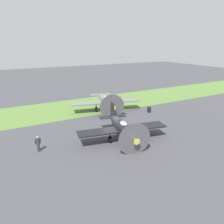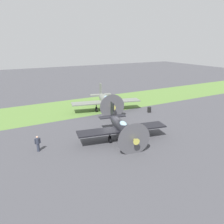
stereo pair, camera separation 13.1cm
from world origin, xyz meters
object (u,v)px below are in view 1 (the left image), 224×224
at_px(airplane_lead, 122,127).
at_px(fuel_drum, 149,110).
at_px(ground_crew_chief, 38,143).
at_px(airplane_wingman, 106,100).

xyz_separation_m(airplane_lead, fuel_drum, (-9.40, -6.82, -1.13)).
distance_m(ground_crew_chief, fuel_drum, 19.34).
height_order(airplane_lead, ground_crew_chief, airplane_lead).
distance_m(airplane_wingman, ground_crew_chief, 16.09).
distance_m(airplane_wingman, fuel_drum, 7.34).
relative_size(ground_crew_chief, fuel_drum, 1.92).
bearing_deg(airplane_wingman, airplane_lead, 84.91).
bearing_deg(ground_crew_chief, airplane_wingman, -148.23).
relative_size(airplane_wingman, ground_crew_chief, 6.70).
xyz_separation_m(ground_crew_chief, fuel_drum, (-18.63, -5.14, -0.46)).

